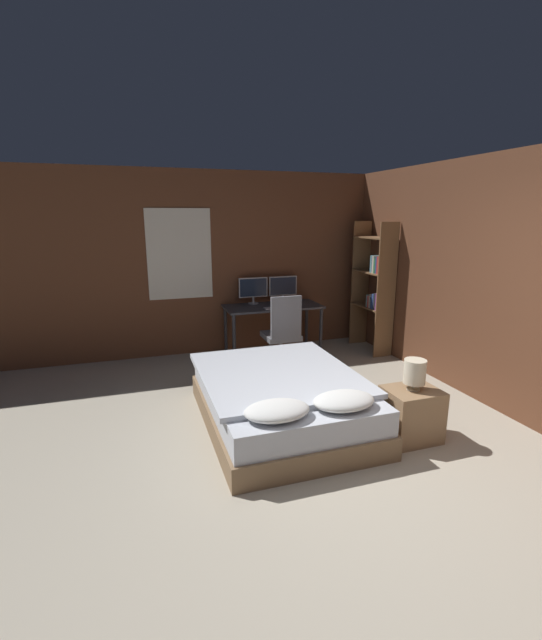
{
  "coord_description": "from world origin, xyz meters",
  "views": [
    {
      "loc": [
        -1.56,
        -2.5,
        2.07
      ],
      "look_at": [
        0.11,
        2.57,
        0.75
      ],
      "focal_mm": 24.0,
      "sensor_mm": 36.0,
      "label": 1
    }
  ],
  "objects_px": {
    "bedside_lamp": "(415,372)",
    "office_chair": "(282,339)",
    "monitor_left": "(253,289)",
    "bookshelf": "(376,283)",
    "nightstand": "(411,414)",
    "desk": "(273,311)",
    "computer_mouse": "(297,306)",
    "monitor_right": "(283,287)",
    "keyboard": "(278,308)",
    "bed": "(281,399)"
  },
  "relations": [
    {
      "from": "bookshelf",
      "to": "computer_mouse",
      "type": "bearing_deg",
      "value": 171.54
    },
    {
      "from": "monitor_right",
      "to": "office_chair",
      "type": "bearing_deg",
      "value": -110.12
    },
    {
      "from": "bedside_lamp",
      "to": "monitor_right",
      "type": "relative_size",
      "value": 0.64
    },
    {
      "from": "nightstand",
      "to": "desk",
      "type": "bearing_deg",
      "value": 97.94
    },
    {
      "from": "bedside_lamp",
      "to": "office_chair",
      "type": "height_order",
      "value": "office_chair"
    },
    {
      "from": "nightstand",
      "to": "computer_mouse",
      "type": "distance_m",
      "value": 2.71
    },
    {
      "from": "nightstand",
      "to": "monitor_left",
      "type": "height_order",
      "value": "monitor_left"
    },
    {
      "from": "bedside_lamp",
      "to": "monitor_left",
      "type": "xyz_separation_m",
      "value": [
        -0.64,
        3.11,
        0.3
      ]
    },
    {
      "from": "bedside_lamp",
      "to": "bookshelf",
      "type": "xyz_separation_m",
      "value": [
        1.09,
        2.48,
        0.4
      ]
    },
    {
      "from": "keyboard",
      "to": "bed",
      "type": "bearing_deg",
      "value": -108.16
    },
    {
      "from": "nightstand",
      "to": "bed",
      "type": "bearing_deg",
      "value": 146.9
    },
    {
      "from": "bedside_lamp",
      "to": "keyboard",
      "type": "distance_m",
      "value": 2.69
    },
    {
      "from": "keyboard",
      "to": "office_chair",
      "type": "xyz_separation_m",
      "value": [
        -0.1,
        -0.47,
        -0.34
      ]
    },
    {
      "from": "bookshelf",
      "to": "keyboard",
      "type": "bearing_deg",
      "value": 173.19
    },
    {
      "from": "monitor_left",
      "to": "bookshelf",
      "type": "distance_m",
      "value": 1.85
    },
    {
      "from": "computer_mouse",
      "to": "office_chair",
      "type": "distance_m",
      "value": 0.7
    },
    {
      "from": "keyboard",
      "to": "monitor_right",
      "type": "bearing_deg",
      "value": 61.91
    },
    {
      "from": "bookshelf",
      "to": "bed",
      "type": "bearing_deg",
      "value": -140.04
    },
    {
      "from": "monitor_left",
      "to": "bedside_lamp",
      "type": "bearing_deg",
      "value": -78.33
    },
    {
      "from": "nightstand",
      "to": "monitor_left",
      "type": "xyz_separation_m",
      "value": [
        -0.64,
        3.11,
        0.72
      ]
    },
    {
      "from": "bed",
      "to": "monitor_left",
      "type": "bearing_deg",
      "value": 80.47
    },
    {
      "from": "desk",
      "to": "computer_mouse",
      "type": "distance_m",
      "value": 0.38
    },
    {
      "from": "bedside_lamp",
      "to": "office_chair",
      "type": "xyz_separation_m",
      "value": [
        -0.5,
        2.19,
        -0.26
      ]
    },
    {
      "from": "nightstand",
      "to": "monitor_right",
      "type": "height_order",
      "value": "monitor_right"
    },
    {
      "from": "bedside_lamp",
      "to": "keyboard",
      "type": "bearing_deg",
      "value": 98.59
    },
    {
      "from": "bed",
      "to": "nightstand",
      "type": "distance_m",
      "value": 1.25
    },
    {
      "from": "monitor_left",
      "to": "monitor_right",
      "type": "distance_m",
      "value": 0.48
    },
    {
      "from": "nightstand",
      "to": "office_chair",
      "type": "relative_size",
      "value": 0.48
    },
    {
      "from": "keyboard",
      "to": "office_chair",
      "type": "height_order",
      "value": "office_chair"
    },
    {
      "from": "bed",
      "to": "bedside_lamp",
      "type": "bearing_deg",
      "value": -33.1
    },
    {
      "from": "keyboard",
      "to": "bookshelf",
      "type": "relative_size",
      "value": 0.21
    },
    {
      "from": "monitor_right",
      "to": "bookshelf",
      "type": "bearing_deg",
      "value": -26.64
    },
    {
      "from": "bed",
      "to": "computer_mouse",
      "type": "distance_m",
      "value": 2.25
    },
    {
      "from": "desk",
      "to": "computer_mouse",
      "type": "height_order",
      "value": "computer_mouse"
    },
    {
      "from": "bedside_lamp",
      "to": "nightstand",
      "type": "bearing_deg",
      "value": 0.0
    },
    {
      "from": "monitor_left",
      "to": "computer_mouse",
      "type": "bearing_deg",
      "value": -40.13
    },
    {
      "from": "bedside_lamp",
      "to": "monitor_left",
      "type": "bearing_deg",
      "value": 101.67
    },
    {
      "from": "monitor_right",
      "to": "computer_mouse",
      "type": "bearing_deg",
      "value": -83.24
    },
    {
      "from": "desk",
      "to": "bookshelf",
      "type": "relative_size",
      "value": 0.73
    },
    {
      "from": "nightstand",
      "to": "office_chair",
      "type": "distance_m",
      "value": 2.25
    },
    {
      "from": "keyboard",
      "to": "bookshelf",
      "type": "xyz_separation_m",
      "value": [
        1.5,
        -0.18,
        0.32
      ]
    },
    {
      "from": "monitor_right",
      "to": "office_chair",
      "type": "distance_m",
      "value": 1.13
    },
    {
      "from": "monitor_right",
      "to": "keyboard",
      "type": "xyz_separation_m",
      "value": [
        -0.24,
        -0.45,
        -0.22
      ]
    },
    {
      "from": "desk",
      "to": "monitor_left",
      "type": "relative_size",
      "value": 3.22
    },
    {
      "from": "nightstand",
      "to": "computer_mouse",
      "type": "bearing_deg",
      "value": 92.32
    },
    {
      "from": "bedside_lamp",
      "to": "computer_mouse",
      "type": "height_order",
      "value": "bedside_lamp"
    },
    {
      "from": "bed",
      "to": "monitor_right",
      "type": "xyz_separation_m",
      "value": [
        0.89,
        2.43,
        0.71
      ]
    },
    {
      "from": "bedside_lamp",
      "to": "keyboard",
      "type": "xyz_separation_m",
      "value": [
        -0.4,
        2.66,
        0.08
      ]
    },
    {
      "from": "bedside_lamp",
      "to": "desk",
      "type": "relative_size",
      "value": 0.2
    },
    {
      "from": "monitor_right",
      "to": "nightstand",
      "type": "bearing_deg",
      "value": -87.03
    }
  ]
}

